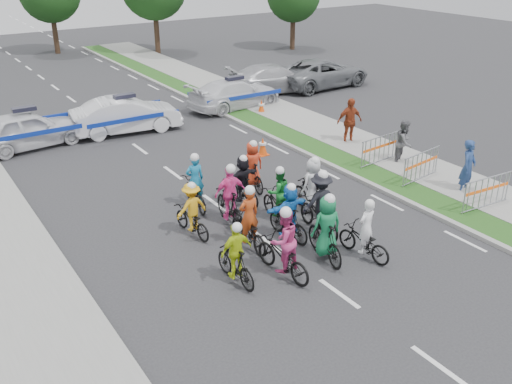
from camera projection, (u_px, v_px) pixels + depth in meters
ground at (339, 294)px, 13.54m from camera, size 90.00×90.00×0.00m
curb_right at (356, 177)px, 19.88m from camera, size 0.20×60.00×0.12m
grass_strip at (370, 173)px, 20.23m from camera, size 1.20×60.00×0.11m
sidewalk_right at (406, 163)px, 21.13m from camera, size 2.40×60.00×0.13m
sidewalk_left at (5, 278)px, 14.06m from camera, size 3.00×60.00×0.13m
rider_0 at (364, 238)px, 14.86m from camera, size 0.79×1.74×1.71m
rider_1 at (326, 234)px, 14.70m from camera, size 0.88×1.88×1.90m
rider_2 at (283, 250)px, 13.98m from camera, size 0.86×1.95×1.93m
rider_3 at (236, 259)px, 13.73m from camera, size 0.86×1.61×1.68m
rider_4 at (320, 209)px, 16.01m from camera, size 1.14×1.97×1.95m
rider_5 at (289, 215)px, 15.70m from camera, size 1.39×1.66×1.72m
rider_6 at (248, 227)px, 15.34m from camera, size 0.73×1.85×1.85m
rider_7 at (312, 190)px, 17.25m from camera, size 0.79×1.77×1.84m
rider_8 at (278, 200)px, 16.79m from camera, size 0.78×1.75×1.74m
rider_9 at (230, 201)px, 16.54m from camera, size 1.00×1.86×1.91m
rider_10 at (192, 214)px, 15.93m from camera, size 0.97×1.68×1.66m
rider_11 at (242, 183)px, 17.74m from camera, size 1.38×1.64×1.68m
rider_12 at (195, 190)px, 17.58m from camera, size 0.89×1.86×1.83m
rider_13 at (252, 170)px, 18.81m from camera, size 0.78×1.71×1.75m
police_car_0 at (27, 129)px, 22.53m from camera, size 4.59×2.27×1.51m
police_car_1 at (126, 115)px, 24.31m from camera, size 4.73×2.17×1.50m
police_car_2 at (235, 94)px, 27.78m from camera, size 4.99×2.42×1.40m
civilian_sedan at (275, 78)px, 30.55m from camera, size 5.38×2.86×1.49m
civilian_suv at (322, 73)px, 31.62m from camera, size 5.64×2.74×1.54m
spectator_0 at (468, 167)px, 18.46m from camera, size 0.76×0.60×1.82m
spectator_1 at (404, 143)px, 20.88m from camera, size 1.00×0.92×1.66m
spectator_2 at (349, 121)px, 22.82m from camera, size 1.18×0.67×1.91m
barrier_0 at (486, 194)px, 17.40m from camera, size 2.03×0.64×1.12m
barrier_1 at (421, 167)px, 19.37m from camera, size 2.05×0.77×1.12m
barrier_2 at (379, 151)px, 20.87m from camera, size 2.04×0.69×1.12m
cone_0 at (263, 146)px, 21.94m from camera, size 0.40×0.40×0.70m
cone_1 at (261, 107)px, 26.96m from camera, size 0.40×0.40×0.70m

